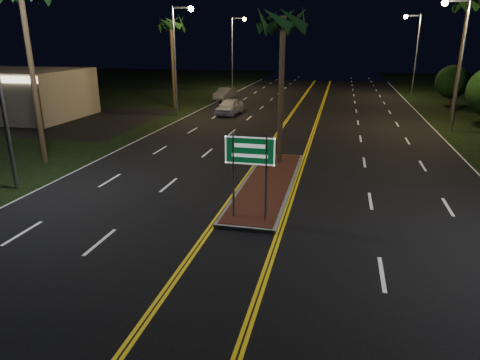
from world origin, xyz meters
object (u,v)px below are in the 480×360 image
(palm_left_far, at_px, (171,24))
(palm_right_far, at_px, (469,4))
(streetlight_right_mid, at_px, (457,51))
(streetlight_left_near, at_px, (3,59))
(palm_median, at_px, (283,21))
(streetlight_left_mid, at_px, (179,48))
(highway_sign, at_px, (250,159))
(streetlight_right_far, at_px, (414,46))
(car_near, at_px, (229,105))
(shrub_far, at_px, (452,82))
(streetlight_left_far, at_px, (235,45))
(car_far, at_px, (225,93))
(median_island, at_px, (268,184))

(palm_left_far, distance_m, palm_right_far, 25.72)
(streetlight_right_mid, height_order, palm_right_far, palm_right_far)
(streetlight_left_near, distance_m, palm_median, 12.55)
(streetlight_left_near, relative_size, palm_left_far, 1.02)
(streetlight_left_mid, relative_size, streetlight_right_mid, 1.00)
(highway_sign, distance_m, streetlight_right_far, 40.74)
(highway_sign, height_order, streetlight_right_mid, streetlight_right_mid)
(streetlight_right_far, bearing_deg, streetlight_left_near, -119.19)
(streetlight_left_near, distance_m, palm_left_far, 24.19)
(streetlight_right_far, relative_size, car_near, 1.84)
(streetlight_left_mid, relative_size, palm_right_far, 0.87)
(palm_left_far, distance_m, shrub_far, 28.30)
(streetlight_left_near, bearing_deg, streetlight_left_mid, 90.00)
(palm_median, height_order, shrub_far, palm_median)
(streetlight_left_far, relative_size, palm_median, 1.08)
(highway_sign, bearing_deg, car_far, 106.58)
(palm_right_far, bearing_deg, streetlight_left_mid, -165.63)
(streetlight_left_far, xyz_separation_m, palm_left_far, (-2.19, -16.00, 2.09))
(highway_sign, height_order, car_far, highway_sign)
(streetlight_right_far, bearing_deg, car_far, -160.05)
(streetlight_right_mid, distance_m, palm_right_far, 9.00)
(streetlight_left_mid, bearing_deg, streetlight_left_near, -90.00)
(streetlight_right_far, relative_size, car_far, 1.98)
(highway_sign, relative_size, palm_left_far, 0.36)
(palm_median, distance_m, shrub_far, 29.41)
(palm_median, relative_size, palm_right_far, 0.81)
(streetlight_left_mid, xyz_separation_m, palm_median, (10.61, -13.50, 1.62))
(shrub_far, bearing_deg, car_near, -152.73)
(car_near, relative_size, car_far, 1.08)
(palm_left_far, distance_m, car_near, 9.62)
(median_island, height_order, palm_right_far, palm_right_far)
(palm_median, distance_m, palm_left_far, 21.69)
(highway_sign, xyz_separation_m, shrub_far, (13.80, 33.20, -0.07))
(highway_sign, height_order, palm_right_far, palm_right_far)
(car_far, bearing_deg, streetlight_left_mid, -88.68)
(streetlight_right_far, height_order, palm_left_far, streetlight_right_far)
(palm_left_far, bearing_deg, median_island, -58.64)
(streetlight_left_mid, height_order, streetlight_right_mid, same)
(highway_sign, height_order, streetlight_left_mid, streetlight_left_mid)
(streetlight_left_mid, height_order, palm_median, streetlight_left_mid)
(streetlight_right_far, bearing_deg, palm_median, -108.62)
(streetlight_right_mid, height_order, car_near, streetlight_right_mid)
(streetlight_left_near, distance_m, car_near, 22.38)
(streetlight_right_far, bearing_deg, highway_sign, -105.15)
(palm_right_far, bearing_deg, streetlight_right_mid, -105.29)
(median_island, height_order, streetlight_right_mid, streetlight_right_mid)
(shrub_far, bearing_deg, streetlight_right_far, 117.98)
(streetlight_left_near, height_order, palm_right_far, palm_right_far)
(streetlight_left_far, height_order, streetlight_right_mid, same)
(palm_median, xyz_separation_m, car_far, (-9.50, 24.20, -6.52))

